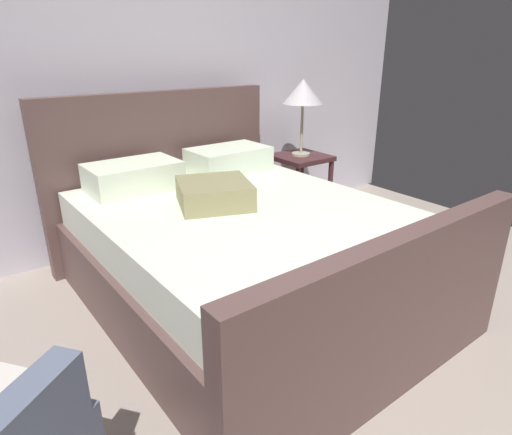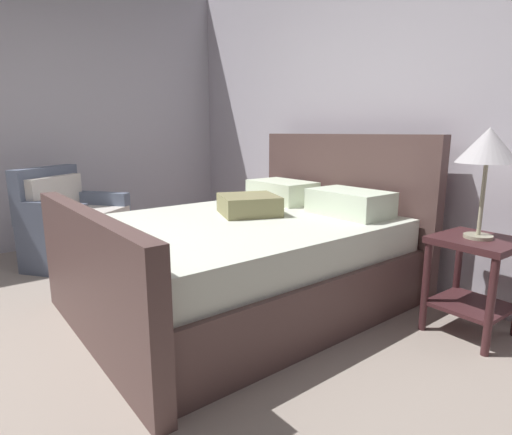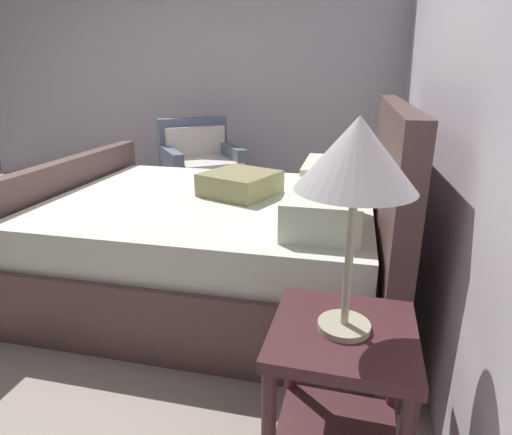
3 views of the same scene
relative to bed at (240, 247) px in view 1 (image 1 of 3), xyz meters
name	(u,v)px [view 1 (image 1 of 3)]	position (x,y,z in m)	size (l,w,h in m)	color
wall_back	(150,55)	(0.05, 1.24, 1.08)	(5.20, 0.12, 2.86)	silver
bed	(240,247)	(0.00, 0.00, 0.00)	(1.80, 2.20, 1.19)	brown
nightstand_right	(300,177)	(1.20, 0.81, 0.05)	(0.44, 0.44, 0.60)	#462427
table_lamp_right	(303,93)	(1.20, 0.81, 0.77)	(0.33, 0.33, 0.64)	#B7B293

